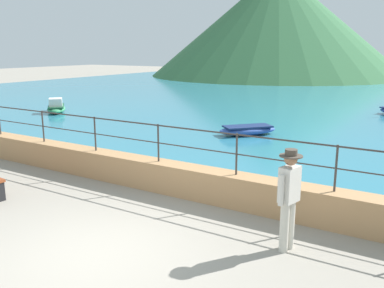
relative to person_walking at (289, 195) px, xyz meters
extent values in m
plane|color=gray|center=(-2.65, -1.81, -0.98)|extent=(120.00, 120.00, 0.00)
cube|color=tan|center=(-2.65, 1.39, -0.63)|extent=(20.00, 0.56, 0.70)
cylinder|color=#383330|center=(-7.76, 1.39, 0.17)|extent=(0.04, 0.04, 0.90)
cylinder|color=#383330|center=(-5.71, 1.39, 0.17)|extent=(0.04, 0.04, 0.90)
cylinder|color=#383330|center=(-3.67, 1.39, 0.17)|extent=(0.04, 0.04, 0.90)
cylinder|color=#383330|center=(-1.63, 1.39, 0.17)|extent=(0.04, 0.04, 0.90)
cylinder|color=#383330|center=(0.42, 1.39, 0.17)|extent=(0.04, 0.04, 0.90)
cylinder|color=#383330|center=(-2.65, 1.39, 0.59)|extent=(18.40, 0.04, 0.04)
cylinder|color=#383330|center=(-2.65, 1.39, 0.17)|extent=(18.40, 0.03, 0.03)
cube|color=teal|center=(-2.65, 24.03, -0.95)|extent=(64.00, 44.32, 0.06)
cone|color=#33663D|center=(-16.73, 43.31, 5.31)|extent=(30.26, 30.26, 12.58)
cylinder|color=beige|center=(0.02, 0.09, -0.55)|extent=(0.15, 0.15, 0.86)
cylinder|color=beige|center=(-0.02, -0.09, -0.55)|extent=(0.15, 0.15, 0.86)
cube|color=beige|center=(0.00, 0.00, 0.18)|extent=(0.30, 0.40, 0.60)
cylinder|color=beige|center=(0.05, 0.23, 0.14)|extent=(0.09, 0.09, 0.52)
cylinder|color=beige|center=(-0.05, -0.23, 0.14)|extent=(0.09, 0.09, 0.52)
sphere|color=#9E7051|center=(0.00, 0.00, 0.61)|extent=(0.22, 0.22, 0.22)
cylinder|color=#4C4238|center=(0.00, 0.00, 0.66)|extent=(0.38, 0.38, 0.02)
cylinder|color=#4C4238|center=(0.00, 0.00, 0.72)|extent=(0.20, 0.20, 0.10)
ellipsoid|color=#338C59|center=(-15.39, 8.33, -0.74)|extent=(2.31, 2.22, 0.36)
cube|color=#1C4D31|center=(-15.39, 8.33, -0.59)|extent=(1.87, 1.81, 0.06)
cube|color=silver|center=(-15.20, 8.16, -0.36)|extent=(1.02, 1.00, 0.40)
ellipsoid|color=#2D4C9E|center=(-4.44, 8.22, -0.74)|extent=(2.20, 2.32, 0.36)
cube|color=navy|center=(-4.44, 8.22, -0.59)|extent=(1.79, 1.89, 0.06)
camera|label=1|loc=(2.06, -6.36, 2.35)|focal=39.06mm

